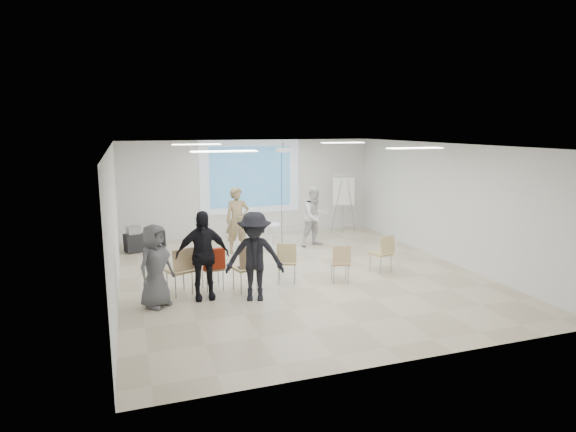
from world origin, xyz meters
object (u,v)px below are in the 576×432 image
object	(u,v)px
chair_left_mid	(213,265)
player_left	(237,216)
chair_far_left	(181,267)
audience_outer	(155,261)
player_right	(315,213)
av_cart	(134,240)
chair_left_inner	(247,265)
audience_mid	(255,251)
chair_right_inner	(341,260)
flipchart_easel	(344,191)
laptop	(245,266)
chair_center	(287,259)
pedestal_table	(270,235)
chair_right_far	(383,251)
audience_left	(202,249)

from	to	relation	value
chair_left_mid	player_left	bearing A→B (deg)	60.86
chair_far_left	audience_outer	world-z (taller)	audience_outer
player_right	audience_outer	distance (m)	5.82
chair_far_left	chair_left_mid	bearing A→B (deg)	-13.99
player_right	av_cart	xyz separation A→B (m)	(-4.99, 0.92, -0.63)
audience_outer	chair_left_mid	bearing A→B (deg)	-15.97
chair_left_inner	audience_mid	world-z (taller)	audience_mid
chair_left_mid	audience_mid	distance (m)	1.17
chair_right_inner	flipchart_easel	distance (m)	5.11
player_left	av_cart	xyz separation A→B (m)	(-2.69, 0.99, -0.69)
player_left	laptop	size ratio (longest dim) A/B	5.69
chair_far_left	laptop	xyz separation A→B (m)	(1.30, -0.12, -0.06)
chair_center	chair_right_inner	world-z (taller)	chair_center
av_cart	chair_left_mid	bearing A→B (deg)	-85.74
pedestal_table	player_left	size ratio (longest dim) A/B	0.36
chair_left_inner	chair_right_far	bearing A→B (deg)	-8.72
chair_center	av_cart	size ratio (longest dim) A/B	1.27
audience_mid	player_left	bearing A→B (deg)	98.41
pedestal_table	av_cart	bearing A→B (deg)	166.59
pedestal_table	player_right	world-z (taller)	player_right
chair_left_mid	laptop	size ratio (longest dim) A/B	2.56
player_left	chair_right_far	xyz separation A→B (m)	(2.83, -2.92, -0.48)
laptop	audience_mid	distance (m)	0.79
chair_far_left	chair_left_mid	world-z (taller)	chair_far_left
audience_left	chair_center	bearing A→B (deg)	13.52
chair_right_far	chair_center	bearing A→B (deg)	164.29
player_right	audience_mid	xyz separation A→B (m)	(-2.79, -3.74, 0.05)
pedestal_table	audience_outer	bearing A→B (deg)	-133.21
chair_far_left	flipchart_easel	bearing A→B (deg)	15.90
chair_center	audience_mid	size ratio (longest dim) A/B	0.45
chair_left_inner	audience_left	world-z (taller)	audience_left
pedestal_table	audience_left	xyz separation A→B (m)	(-2.40, -3.38, 0.62)
audience_mid	chair_right_inner	bearing A→B (deg)	27.96
chair_right_far	chair_right_inner	bearing A→B (deg)	179.05
chair_left_mid	flipchart_easel	world-z (taller)	flipchart_easel
chair_right_far	audience_mid	world-z (taller)	audience_mid
pedestal_table	chair_right_inner	distance (m)	3.41
pedestal_table	chair_left_inner	bearing A→B (deg)	-114.28
player_left	chair_right_inner	bearing A→B (deg)	-63.07
audience_outer	av_cart	xyz separation A→B (m)	(-0.32, 4.40, -0.57)
audience_outer	av_cart	bearing A→B (deg)	52.69
player_left	audience_outer	xyz separation A→B (m)	(-2.37, -3.42, -0.12)
chair_left_mid	laptop	xyz separation A→B (m)	(0.62, -0.21, -0.02)
flipchart_easel	laptop	bearing A→B (deg)	-116.32
chair_right_far	chair_far_left	bearing A→B (deg)	165.21
chair_left_inner	av_cart	bearing A→B (deg)	105.03
chair_right_inner	audience_left	bearing A→B (deg)	-163.73
player_left	audience_left	distance (m)	3.57
pedestal_table	audience_left	size ratio (longest dim) A/B	0.36
chair_right_far	laptop	distance (m)	3.37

